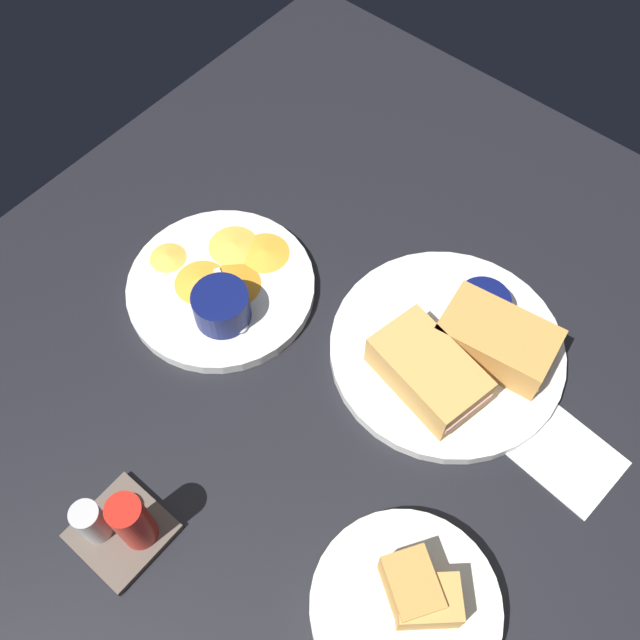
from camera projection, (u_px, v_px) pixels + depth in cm
name	position (u px, v px, depth cm)	size (l,w,h in cm)	color
ground_plane	(371.00, 408.00, 85.03)	(110.00, 110.00, 3.00)	black
plate_sandwich_main	(447.00, 350.00, 86.38)	(27.82, 27.82, 1.60)	silver
sandwich_half_near	(428.00, 371.00, 81.38)	(14.41, 10.09, 4.80)	tan
sandwich_half_far	(497.00, 340.00, 83.45)	(14.13, 9.40, 4.80)	#C68C42
ramekin_dark_sauce	(482.00, 306.00, 86.45)	(6.38, 6.38, 3.41)	#0C144C
spoon_by_dark_ramekin	(451.00, 338.00, 85.90)	(2.69, 9.96, 0.80)	silver
plate_chips_companion	(220.00, 288.00, 90.89)	(23.45, 23.45, 1.60)	silver
ramekin_light_gravy	(221.00, 306.00, 85.90)	(6.82, 6.82, 4.35)	#0C144C
spoon_by_gravy_ramekin	(234.00, 314.00, 87.59)	(9.56, 5.52, 0.80)	silver
plantain_chip_scatter	(222.00, 267.00, 91.17)	(16.68, 17.57, 0.60)	gold
bread_basket_rear	(407.00, 605.00, 70.51)	(18.66, 18.66, 7.40)	silver
condiment_caddy	(120.00, 525.00, 73.20)	(9.00, 9.00, 9.50)	brown
paper_napkin_folded	(567.00, 457.00, 80.24)	(11.00, 9.00, 0.40)	white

